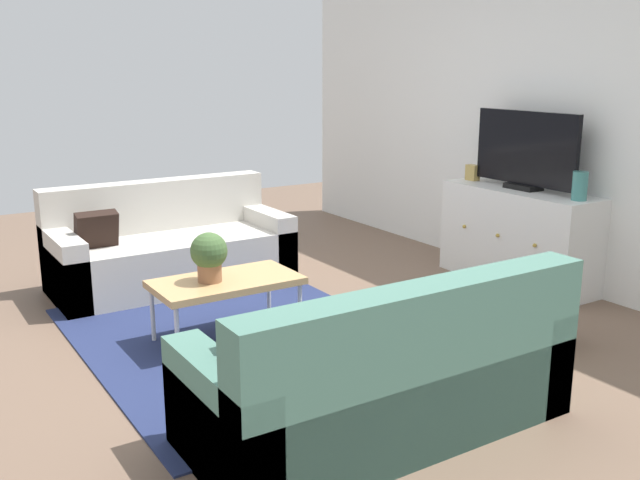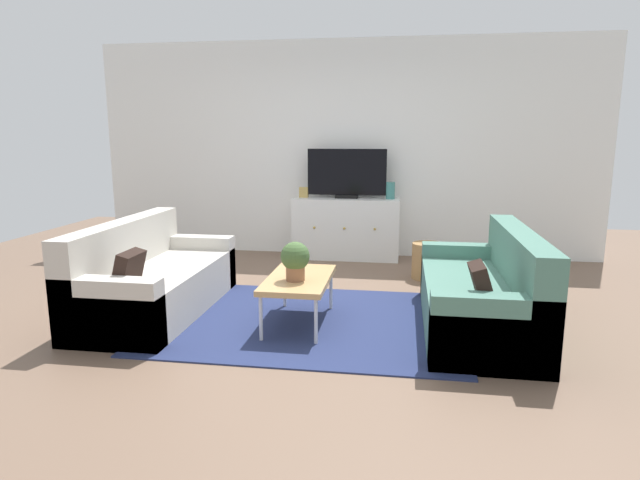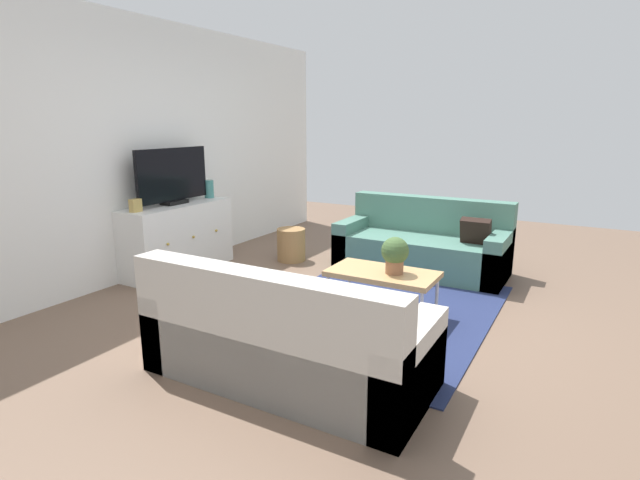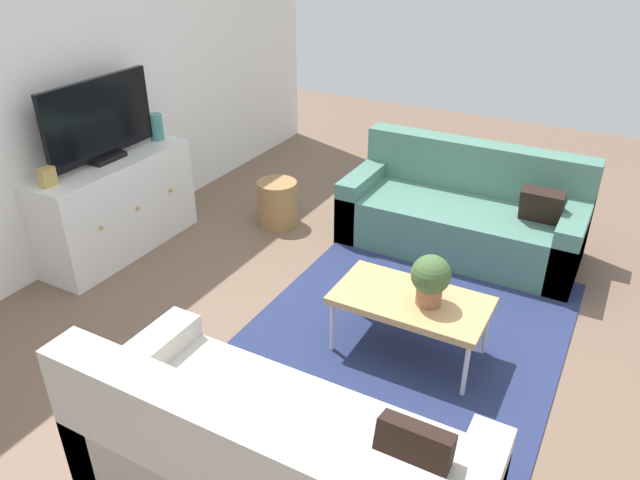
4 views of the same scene
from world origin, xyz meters
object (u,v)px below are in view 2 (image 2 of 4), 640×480
at_px(couch_right_side, 488,297).
at_px(flat_screen_tv, 347,174).
at_px(tv_console, 346,228).
at_px(coffee_table, 299,281).
at_px(glass_vase, 390,190).
at_px(mantel_clock, 304,192).
at_px(potted_plant, 295,259).
at_px(wicker_basket, 428,261).
at_px(couch_left_side, 149,282).

height_order(couch_right_side, flat_screen_tv, flat_screen_tv).
bearing_deg(tv_console, flat_screen_tv, 90.00).
relative_size(couch_right_side, coffee_table, 2.01).
xyz_separation_m(coffee_table, glass_vase, (0.66, 2.49, 0.49)).
bearing_deg(coffee_table, mantel_clock, 99.49).
height_order(potted_plant, wicker_basket, potted_plant).
bearing_deg(wicker_basket, potted_plant, -122.53).
relative_size(couch_right_side, flat_screen_tv, 1.87).
xyz_separation_m(couch_right_side, coffee_table, (-1.51, -0.12, 0.10)).
bearing_deg(tv_console, mantel_clock, 180.00).
bearing_deg(flat_screen_tv, wicker_basket, -41.93).
bearing_deg(coffee_table, potted_plant, -93.03).
distance_m(couch_right_side, tv_console, 2.75).
distance_m(couch_left_side, potted_plant, 1.41).
xyz_separation_m(couch_right_side, tv_console, (-1.39, 2.37, 0.11)).
bearing_deg(couch_left_side, couch_right_side, 0.00).
distance_m(coffee_table, flat_screen_tv, 2.61).
height_order(coffee_table, potted_plant, potted_plant).
bearing_deg(tv_console, couch_left_side, -122.01).
relative_size(mantel_clock, wicker_basket, 0.33).
distance_m(couch_left_side, couch_right_side, 2.87).
xyz_separation_m(potted_plant, glass_vase, (0.67, 2.60, 0.29)).
xyz_separation_m(couch_left_side, potted_plant, (1.36, -0.22, 0.31)).
bearing_deg(couch_left_side, tv_console, 57.99).
height_order(couch_left_side, flat_screen_tv, flat_screen_tv).
height_order(coffee_table, glass_vase, glass_vase).
xyz_separation_m(tv_console, flat_screen_tv, (-0.00, 0.02, 0.68)).
bearing_deg(glass_vase, couch_left_side, -130.46).
height_order(potted_plant, tv_console, tv_console).
distance_m(couch_right_side, potted_plant, 1.56).
bearing_deg(wicker_basket, flat_screen_tv, 138.07).
bearing_deg(potted_plant, coffee_table, 86.97).
relative_size(flat_screen_tv, wicker_basket, 2.50).
distance_m(glass_vase, wicker_basket, 1.18).
bearing_deg(couch_left_side, flat_screen_tv, 58.21).
distance_m(flat_screen_tv, glass_vase, 0.58).
relative_size(tv_console, flat_screen_tv, 1.35).
relative_size(couch_right_side, potted_plant, 5.89).
bearing_deg(tv_console, wicker_basket, -41.28).
relative_size(tv_console, wicker_basket, 3.38).
bearing_deg(glass_vase, wicker_basket, -62.96).
relative_size(couch_left_side, mantel_clock, 14.10).
xyz_separation_m(couch_left_side, glass_vase, (2.03, 2.37, 0.60)).
height_order(tv_console, flat_screen_tv, flat_screen_tv).
xyz_separation_m(flat_screen_tv, mantel_clock, (-0.54, -0.02, -0.24)).
distance_m(tv_console, flat_screen_tv, 0.68).
relative_size(couch_left_side, glass_vase, 8.73).
distance_m(mantel_clock, wicker_basket, 1.86).
bearing_deg(coffee_table, flat_screen_tv, 87.18).
distance_m(tv_console, wicker_basket, 1.32).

